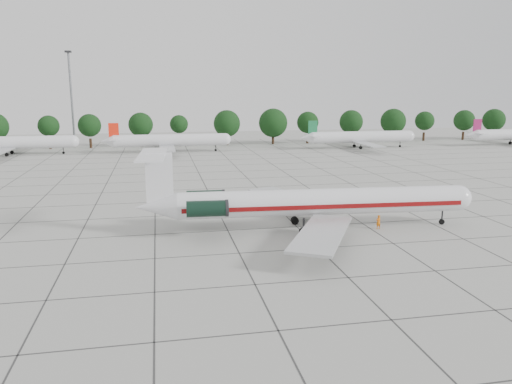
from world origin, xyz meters
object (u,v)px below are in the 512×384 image
Objects in this scene: bg_airliner_b at (12,143)px; floodlight_mast at (71,93)px; main_airliner at (304,202)px; ground_crew at (378,222)px; bg_airliner_c at (170,141)px; bg_airliner_d at (361,137)px.

floodlight_mast is (11.28, 18.48, 11.37)m from bg_airliner_b.
bg_airliner_b is at bearing 127.23° from main_airliner.
ground_crew is 95.77m from bg_airliner_b.
floodlight_mast is at bearing 116.01° from main_airliner.
main_airliner reaches higher than bg_airliner_c.
main_airliner is 23.87× the size of ground_crew.
ground_crew is at bearing -111.25° from bg_airliner_d.
bg_airliner_b is 1.00× the size of bg_airliner_c.
floodlight_mast is (-75.35, 21.23, 11.37)m from bg_airliner_d.
bg_airliner_c and bg_airliner_d have the same top height.
main_airliner is at bearing -67.58° from floodlight_mast.
bg_airliner_d is (86.63, -2.75, 0.00)m from bg_airliner_b.
bg_airliner_d is at bearing 66.47° from main_airliner.
bg_airliner_c is at bearing 103.64° from main_airliner.
floodlight_mast is (-38.48, 93.24, 11.12)m from main_airliner.
bg_airliner_c is at bearing -2.74° from bg_airliner_b.
floodlight_mast reaches higher than bg_airliner_c.
ground_crew is at bearing -74.03° from bg_airliner_c.
ground_crew is 0.06× the size of bg_airliner_d.
bg_airliner_c is (-21.28, 74.35, 2.11)m from ground_crew.
main_airliner is at bearing -117.11° from bg_airliner_d.
main_airliner is at bearing -79.95° from bg_airliner_c.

